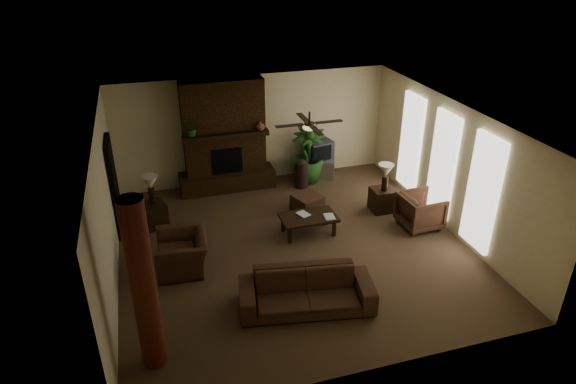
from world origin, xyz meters
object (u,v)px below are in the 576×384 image
object	(u,v)px
lamp_right	(386,172)
armchair_left	(182,247)
coffee_table	(308,218)
sofa	(306,285)
floor_vase	(301,172)
side_table_right	(382,200)
tv_stand	(319,168)
armchair_right	(421,209)
side_table_left	(154,215)
lamp_left	(150,184)
floor_plant	(307,166)
log_column	(143,287)
ottoman	(307,203)

from	to	relation	value
lamp_right	armchair_left	bearing A→B (deg)	-168.54
coffee_table	armchair_left	bearing A→B (deg)	-169.43
sofa	coffee_table	xyz separation A→B (m)	(0.82, 2.29, -0.08)
floor_vase	side_table_right	bearing A→B (deg)	-50.35
lamp_right	tv_stand	bearing A→B (deg)	109.15
lamp_right	floor_vase	bearing A→B (deg)	128.84
armchair_right	sofa	bearing A→B (deg)	116.85
side_table_left	lamp_left	xyz separation A→B (m)	(0.02, 0.05, 0.73)
armchair_left	lamp_left	bearing A→B (deg)	-162.85
floor_vase	floor_plant	bearing A→B (deg)	50.11
sofa	lamp_left	xyz separation A→B (m)	(-2.35, 3.64, 0.55)
tv_stand	floor_vase	world-z (taller)	floor_vase
sofa	floor_vase	xyz separation A→B (m)	(1.38, 4.52, -0.02)
sofa	floor_plant	size ratio (longest dim) A/B	1.54
armchair_right	floor_vase	world-z (taller)	armchair_right
log_column	floor_plant	distance (m)	6.92
floor_vase	lamp_right	size ratio (longest dim) A/B	1.18
lamp_left	floor_plant	bearing A→B (deg)	16.63
side_table_left	armchair_right	bearing A→B (deg)	-16.92
armchair_left	ottoman	xyz separation A→B (m)	(3.04, 1.48, -0.28)
tv_stand	sofa	bearing A→B (deg)	-88.29
side_table_left	sofa	bearing A→B (deg)	-56.52
sofa	armchair_left	distance (m)	2.62
coffee_table	sofa	bearing A→B (deg)	-109.62
lamp_left	side_table_right	world-z (taller)	lamp_left
sofa	armchair_left	xyz separation A→B (m)	(-1.92, 1.78, 0.02)
log_column	sofa	bearing A→B (deg)	11.89
side_table_right	lamp_right	bearing A→B (deg)	-88.14
log_column	armchair_right	bearing A→B (deg)	22.30
log_column	coffee_table	bearing A→B (deg)	39.67
floor_vase	side_table_right	world-z (taller)	floor_vase
sofa	armchair_left	world-z (taller)	armchair_left
log_column	side_table_left	xyz separation A→B (m)	(0.23, 4.14, -1.12)
log_column	coffee_table	xyz separation A→B (m)	(3.42, 2.84, -1.03)
floor_plant	lamp_right	bearing A→B (deg)	-60.73
coffee_table	floor_vase	distance (m)	2.30
side_table_right	armchair_right	bearing A→B (deg)	-63.09
armchair_left	lamp_left	world-z (taller)	lamp_left
side_table_left	floor_plant	bearing A→B (deg)	17.22
side_table_right	floor_plant	bearing A→B (deg)	119.86
sofa	floor_vase	size ratio (longest dim) A/B	3.01
log_column	ottoman	size ratio (longest dim) A/B	4.67
armchair_left	ottoman	size ratio (longest dim) A/B	1.82
side_table_left	lamp_left	distance (m)	0.73
armchair_right	side_table_left	world-z (taller)	armchair_right
armchair_right	ottoman	world-z (taller)	armchair_right
floor_plant	side_table_left	xyz separation A→B (m)	(-4.01, -1.24, -0.15)
floor_plant	side_table_left	size ratio (longest dim) A/B	2.73
armchair_right	ottoman	xyz separation A→B (m)	(-2.16, 1.39, -0.23)
tv_stand	side_table_left	distance (m)	4.62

